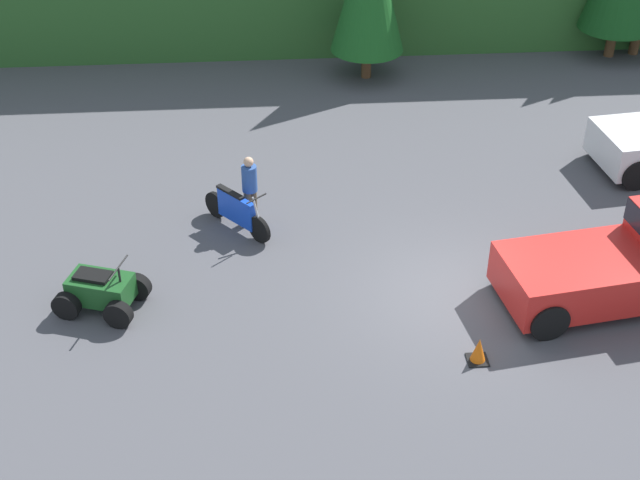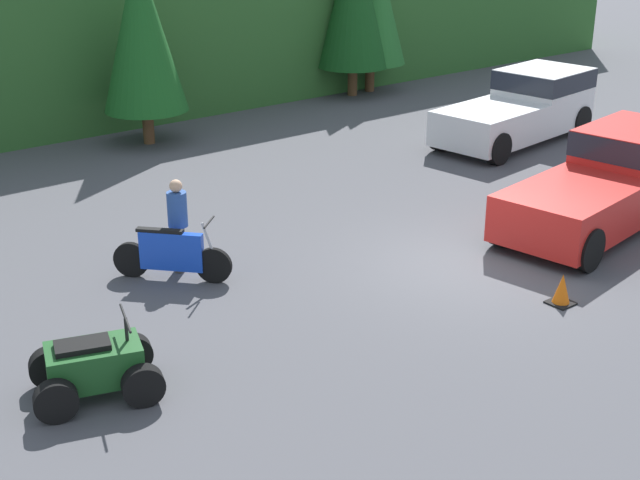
{
  "view_description": "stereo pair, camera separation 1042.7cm",
  "coord_description": "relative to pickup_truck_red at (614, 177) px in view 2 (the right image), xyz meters",
  "views": [
    {
      "loc": [
        -4.01,
        -15.02,
        11.92
      ],
      "look_at": [
        -2.84,
        0.88,
        0.95
      ],
      "focal_mm": 50.0,
      "sensor_mm": 36.0,
      "label": 1
    },
    {
      "loc": [
        -11.81,
        -10.43,
        6.74
      ],
      "look_at": [
        -2.84,
        0.88,
        0.95
      ],
      "focal_mm": 50.0,
      "sensor_mm": 36.0,
      "label": 2
    }
  ],
  "objects": [
    {
      "name": "tree_left",
      "position": [
        -4.79,
        11.64,
        2.09
      ],
      "size": [
        2.3,
        2.3,
        5.24
      ],
      "color": "brown",
      "rests_on": "ground_plane"
    },
    {
      "name": "ground_plane",
      "position": [
        -4.21,
        0.23,
        -0.99
      ],
      "size": [
        80.0,
        80.0,
        0.0
      ],
      "primitive_type": "plane",
      "color": "#4C4C51"
    },
    {
      "name": "dirt_bike",
      "position": [
        -8.89,
        3.12,
        -0.5
      ],
      "size": [
        1.57,
        1.73,
        1.19
      ],
      "rotation": [
        0.0,
        0.0,
        -0.84
      ],
      "color": "black",
      "rests_on": "ground_plane"
    },
    {
      "name": "rider_person",
      "position": [
        -8.55,
        3.42,
        -0.03
      ],
      "size": [
        0.51,
        0.51,
        1.77
      ],
      "rotation": [
        0.0,
        0.0,
        -0.69
      ],
      "color": "brown",
      "rests_on": "ground_plane"
    },
    {
      "name": "pickup_truck_red",
      "position": [
        0.0,
        0.0,
        0.0
      ],
      "size": [
        5.82,
        2.87,
        1.87
      ],
      "rotation": [
        0.0,
        0.0,
        0.15
      ],
      "color": "red",
      "rests_on": "ground_plane"
    },
    {
      "name": "quad_atv",
      "position": [
        -11.72,
        0.31,
        -0.55
      ],
      "size": [
        2.05,
        1.67,
        1.15
      ],
      "rotation": [
        0.0,
        0.0,
        -0.32
      ],
      "color": "black",
      "rests_on": "ground_plane"
    },
    {
      "name": "traffic_cone",
      "position": [
        -4.16,
        -1.92,
        -0.73
      ],
      "size": [
        0.42,
        0.42,
        0.55
      ],
      "color": "black",
      "rests_on": "ground_plane"
    },
    {
      "name": "pickup_truck_second",
      "position": [
        3.71,
        5.46,
        -0.0
      ],
      "size": [
        5.42,
        2.68,
        1.87
      ],
      "rotation": [
        0.0,
        0.0,
        0.12
      ],
      "color": "white",
      "rests_on": "ground_plane"
    },
    {
      "name": "hillside_backdrop",
      "position": [
        -4.21,
        16.23,
        1.65
      ],
      "size": [
        44.0,
        6.0,
        5.27
      ],
      "color": "#2D6028",
      "rests_on": "ground_plane"
    }
  ]
}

